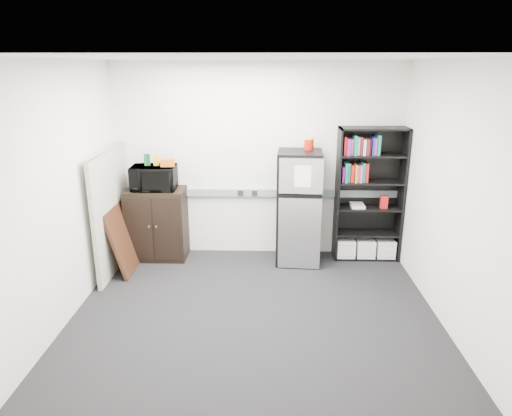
{
  "coord_description": "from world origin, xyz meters",
  "views": [
    {
      "loc": [
        0.13,
        -4.51,
        2.63
      ],
      "look_at": [
        -0.01,
        0.9,
        0.93
      ],
      "focal_mm": 32.0,
      "sensor_mm": 36.0,
      "label": 1
    }
  ],
  "objects_px": {
    "bookshelf": "(369,196)",
    "cubicle_partition": "(111,212)",
    "refrigerator": "(299,208)",
    "cabinet": "(157,224)",
    "microwave": "(154,178)"
  },
  "relations": [
    {
      "from": "microwave",
      "to": "cabinet",
      "type": "bearing_deg",
      "value": 88.29
    },
    {
      "from": "microwave",
      "to": "bookshelf",
      "type": "bearing_deg",
      "value": -0.15
    },
    {
      "from": "bookshelf",
      "to": "cubicle_partition",
      "type": "distance_m",
      "value": 3.46
    },
    {
      "from": "cubicle_partition",
      "to": "refrigerator",
      "type": "xyz_separation_m",
      "value": [
        2.46,
        0.34,
        -0.04
      ]
    },
    {
      "from": "cubicle_partition",
      "to": "cabinet",
      "type": "relative_size",
      "value": 1.61
    },
    {
      "from": "cubicle_partition",
      "to": "refrigerator",
      "type": "height_order",
      "value": "cubicle_partition"
    },
    {
      "from": "bookshelf",
      "to": "microwave",
      "type": "height_order",
      "value": "bookshelf"
    },
    {
      "from": "bookshelf",
      "to": "cabinet",
      "type": "height_order",
      "value": "bookshelf"
    },
    {
      "from": "bookshelf",
      "to": "cabinet",
      "type": "xyz_separation_m",
      "value": [
        -2.94,
        -0.06,
        -0.41
      ]
    },
    {
      "from": "cabinet",
      "to": "refrigerator",
      "type": "bearing_deg",
      "value": -2.33
    },
    {
      "from": "bookshelf",
      "to": "cubicle_partition",
      "type": "bearing_deg",
      "value": -171.94
    },
    {
      "from": "refrigerator",
      "to": "cubicle_partition",
      "type": "bearing_deg",
      "value": -168.4
    },
    {
      "from": "bookshelf",
      "to": "cabinet",
      "type": "relative_size",
      "value": 1.84
    },
    {
      "from": "microwave",
      "to": "refrigerator",
      "type": "relative_size",
      "value": 0.38
    },
    {
      "from": "cubicle_partition",
      "to": "refrigerator",
      "type": "bearing_deg",
      "value": 7.9
    }
  ]
}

